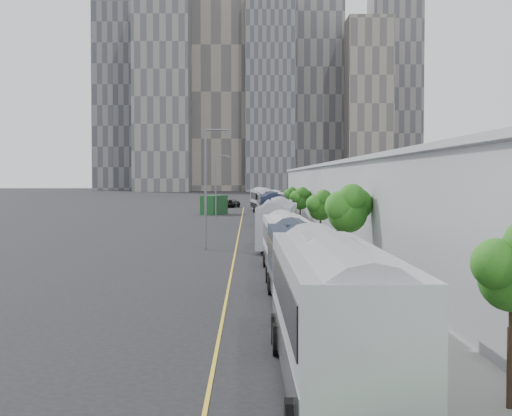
{
  "coord_description": "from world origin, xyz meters",
  "views": [
    {
      "loc": [
        -0.4,
        -14.13,
        5.78
      ],
      "look_at": [
        0.19,
        56.3,
        3.0
      ],
      "focal_mm": 55.0,
      "sensor_mm": 36.0,
      "label": 1
    }
  ],
  "objects_px": {
    "bus_5": "(272,212)",
    "bus_7": "(267,204)",
    "street_lamp_near": "(208,181)",
    "street_lamp_far": "(217,182)",
    "bus_0": "(332,323)",
    "bus_8": "(262,201)",
    "bus_2": "(287,249)",
    "bus_6": "(272,208)",
    "shipping_container": "(214,205)",
    "bus_1": "(300,272)",
    "bus_3": "(278,228)",
    "bus_4": "(279,221)",
    "suv": "(230,204)"
  },
  "relations": [
    {
      "from": "shipping_container",
      "to": "suv",
      "type": "relative_size",
      "value": 1.09
    },
    {
      "from": "bus_1",
      "to": "bus_3",
      "type": "relative_size",
      "value": 0.93
    },
    {
      "from": "bus_2",
      "to": "bus_0",
      "type": "bearing_deg",
      "value": -90.68
    },
    {
      "from": "bus_5",
      "to": "street_lamp_far",
      "type": "xyz_separation_m",
      "value": [
        -7.09,
        17.54,
        3.42
      ]
    },
    {
      "from": "suv",
      "to": "bus_2",
      "type": "bearing_deg",
      "value": -69.79
    },
    {
      "from": "bus_6",
      "to": "shipping_container",
      "type": "bearing_deg",
      "value": 122.94
    },
    {
      "from": "bus_7",
      "to": "bus_4",
      "type": "bearing_deg",
      "value": -91.42
    },
    {
      "from": "bus_0",
      "to": "bus_3",
      "type": "xyz_separation_m",
      "value": [
        0.01,
        41.83,
        -0.11
      ]
    },
    {
      "from": "shipping_container",
      "to": "bus_4",
      "type": "bearing_deg",
      "value": -59.44
    },
    {
      "from": "bus_0",
      "to": "suv",
      "type": "bearing_deg",
      "value": 92.24
    },
    {
      "from": "bus_0",
      "to": "bus_5",
      "type": "distance_m",
      "value": 69.4
    },
    {
      "from": "bus_5",
      "to": "bus_7",
      "type": "distance_m",
      "value": 28.85
    },
    {
      "from": "bus_0",
      "to": "shipping_container",
      "type": "relative_size",
      "value": 2.38
    },
    {
      "from": "bus_2",
      "to": "bus_6",
      "type": "height_order",
      "value": "bus_6"
    },
    {
      "from": "suv",
      "to": "street_lamp_near",
      "type": "bearing_deg",
      "value": -72.87
    },
    {
      "from": "bus_5",
      "to": "bus_7",
      "type": "height_order",
      "value": "bus_5"
    },
    {
      "from": "suv",
      "to": "bus_6",
      "type": "bearing_deg",
      "value": -64.27
    },
    {
      "from": "bus_1",
      "to": "bus_7",
      "type": "xyz_separation_m",
      "value": [
        0.34,
        84.8,
        0.08
      ]
    },
    {
      "from": "bus_7",
      "to": "bus_2",
      "type": "bearing_deg",
      "value": -91.94
    },
    {
      "from": "bus_0",
      "to": "bus_8",
      "type": "distance_m",
      "value": 110.11
    },
    {
      "from": "bus_7",
      "to": "shipping_container",
      "type": "relative_size",
      "value": 2.23
    },
    {
      "from": "bus_2",
      "to": "shipping_container",
      "type": "distance_m",
      "value": 74.86
    },
    {
      "from": "bus_0",
      "to": "street_lamp_near",
      "type": "height_order",
      "value": "street_lamp_near"
    },
    {
      "from": "bus_3",
      "to": "bus_6",
      "type": "distance_m",
      "value": 42.05
    },
    {
      "from": "bus_5",
      "to": "street_lamp_near",
      "type": "distance_m",
      "value": 29.61
    },
    {
      "from": "bus_0",
      "to": "bus_5",
      "type": "bearing_deg",
      "value": 89.32
    },
    {
      "from": "street_lamp_near",
      "to": "suv",
      "type": "distance_m",
      "value": 86.74
    },
    {
      "from": "street_lamp_far",
      "to": "bus_6",
      "type": "bearing_deg",
      "value": -22.04
    },
    {
      "from": "street_lamp_near",
      "to": "shipping_container",
      "type": "distance_m",
      "value": 59.31
    },
    {
      "from": "bus_3",
      "to": "bus_1",
      "type": "bearing_deg",
      "value": -84.73
    },
    {
      "from": "bus_0",
      "to": "bus_5",
      "type": "height_order",
      "value": "bus_0"
    },
    {
      "from": "bus_7",
      "to": "street_lamp_near",
      "type": "distance_m",
      "value": 58.05
    },
    {
      "from": "street_lamp_far",
      "to": "bus_8",
      "type": "bearing_deg",
      "value": 74.08
    },
    {
      "from": "bus_1",
      "to": "bus_6",
      "type": "xyz_separation_m",
      "value": [
        0.81,
        70.43,
        0.13
      ]
    },
    {
      "from": "bus_2",
      "to": "suv",
      "type": "xyz_separation_m",
      "value": [
        -5.85,
        101.94,
        -0.74
      ]
    },
    {
      "from": "bus_6",
      "to": "bus_3",
      "type": "bearing_deg",
      "value": -86.5
    },
    {
      "from": "bus_0",
      "to": "bus_7",
      "type": "height_order",
      "value": "bus_0"
    },
    {
      "from": "street_lamp_near",
      "to": "bus_1",
      "type": "bearing_deg",
      "value": -78.36
    },
    {
      "from": "bus_1",
      "to": "bus_3",
      "type": "height_order",
      "value": "bus_3"
    },
    {
      "from": "bus_0",
      "to": "bus_4",
      "type": "relative_size",
      "value": 1.08
    },
    {
      "from": "bus_8",
      "to": "street_lamp_near",
      "type": "relative_size",
      "value": 1.44
    },
    {
      "from": "bus_5",
      "to": "street_lamp_near",
      "type": "bearing_deg",
      "value": -101.61
    },
    {
      "from": "bus_5",
      "to": "bus_7",
      "type": "xyz_separation_m",
      "value": [
        0.01,
        28.85,
        -0.09
      ]
    },
    {
      "from": "bus_3",
      "to": "bus_0",
      "type": "bearing_deg",
      "value": -84.69
    },
    {
      "from": "shipping_container",
      "to": "street_lamp_near",
      "type": "bearing_deg",
      "value": -67.37
    },
    {
      "from": "bus_1",
      "to": "shipping_container",
      "type": "relative_size",
      "value": 2.12
    },
    {
      "from": "street_lamp_far",
      "to": "bus_0",
      "type": "bearing_deg",
      "value": -85.54
    },
    {
      "from": "street_lamp_near",
      "to": "street_lamp_far",
      "type": "bearing_deg",
      "value": 91.43
    },
    {
      "from": "bus_2",
      "to": "bus_7",
      "type": "xyz_separation_m",
      "value": [
        0.39,
        72.94,
        0.11
      ]
    },
    {
      "from": "bus_6",
      "to": "suv",
      "type": "height_order",
      "value": "bus_6"
    }
  ]
}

